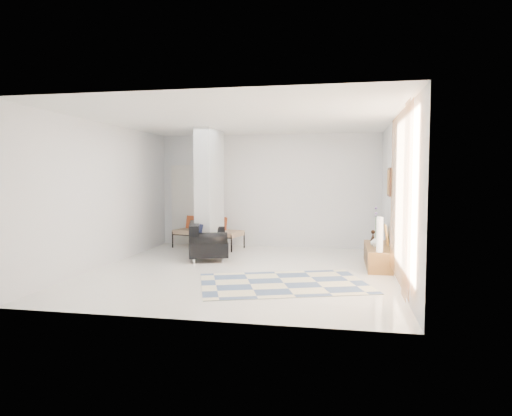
# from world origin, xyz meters

# --- Properties ---
(floor) EXTENTS (6.00, 6.00, 0.00)m
(floor) POSITION_xyz_m (0.00, 0.00, 0.00)
(floor) COLOR white
(floor) RESTS_ON ground
(ceiling) EXTENTS (6.00, 6.00, 0.00)m
(ceiling) POSITION_xyz_m (0.00, 0.00, 2.80)
(ceiling) COLOR white
(ceiling) RESTS_ON wall_back
(wall_back) EXTENTS (6.00, 0.00, 6.00)m
(wall_back) POSITION_xyz_m (0.00, 3.00, 1.40)
(wall_back) COLOR silver
(wall_back) RESTS_ON ground
(wall_front) EXTENTS (6.00, 0.00, 6.00)m
(wall_front) POSITION_xyz_m (0.00, -3.00, 1.40)
(wall_front) COLOR silver
(wall_front) RESTS_ON ground
(wall_left) EXTENTS (0.00, 6.00, 6.00)m
(wall_left) POSITION_xyz_m (-2.75, 0.00, 1.40)
(wall_left) COLOR silver
(wall_left) RESTS_ON ground
(wall_right) EXTENTS (0.00, 6.00, 6.00)m
(wall_right) POSITION_xyz_m (2.75, 0.00, 1.40)
(wall_right) COLOR silver
(wall_right) RESTS_ON ground
(partition_column) EXTENTS (0.35, 1.20, 2.80)m
(partition_column) POSITION_xyz_m (-1.10, 1.60, 1.40)
(partition_column) COLOR #ACB1B3
(partition_column) RESTS_ON floor
(hallway_door) EXTENTS (0.85, 0.06, 2.04)m
(hallway_door) POSITION_xyz_m (-2.10, 2.96, 1.02)
(hallway_door) COLOR silver
(hallway_door) RESTS_ON floor
(curtain) EXTENTS (0.00, 2.55, 2.55)m
(curtain) POSITION_xyz_m (2.67, -1.15, 1.45)
(curtain) COLOR orange
(curtain) RESTS_ON wall_right
(wall_art) EXTENTS (0.04, 0.45, 0.55)m
(wall_art) POSITION_xyz_m (2.72, 0.90, 1.65)
(wall_art) COLOR #3D1E10
(wall_art) RESTS_ON wall_right
(media_console) EXTENTS (0.45, 1.71, 0.80)m
(media_console) POSITION_xyz_m (2.52, 0.90, 0.21)
(media_console) COLOR brown
(media_console) RESTS_ON floor
(loveseat) EXTENTS (1.16, 1.53, 0.76)m
(loveseat) POSITION_xyz_m (-1.05, 1.12, 0.37)
(loveseat) COLOR silver
(loveseat) RESTS_ON floor
(daybed) EXTENTS (1.79, 1.08, 0.77)m
(daybed) POSITION_xyz_m (-1.42, 2.48, 0.42)
(daybed) COLOR black
(daybed) RESTS_ON floor
(area_rug) EXTENTS (3.12, 2.56, 0.01)m
(area_rug) POSITION_xyz_m (0.90, -0.90, 0.01)
(area_rug) COLOR beige
(area_rug) RESTS_ON floor
(cylinder_lamp) EXTENTS (0.12, 0.12, 0.63)m
(cylinder_lamp) POSITION_xyz_m (2.50, 0.18, 0.72)
(cylinder_lamp) COLOR silver
(cylinder_lamp) RESTS_ON media_console
(bronze_figurine) EXTENTS (0.12, 0.12, 0.23)m
(bronze_figurine) POSITION_xyz_m (2.47, 1.56, 0.52)
(bronze_figurine) COLOR black
(bronze_figurine) RESTS_ON media_console
(vase) EXTENTS (0.21, 0.21, 0.20)m
(vase) POSITION_xyz_m (2.47, 0.80, 0.50)
(vase) COLOR white
(vase) RESTS_ON media_console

